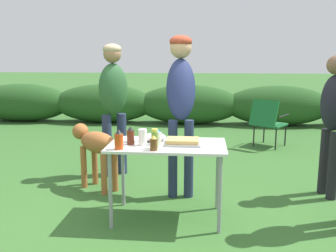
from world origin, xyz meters
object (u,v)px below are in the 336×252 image
(beer_bottle, at_px, (154,143))
(mayo_bottle, at_px, (157,137))
(food_tray, at_px, (183,142))
(standing_person_in_olive_jacket, at_px, (333,113))
(mixing_bowl, at_px, (154,137))
(plate_stack, at_px, (131,140))
(dog, at_px, (96,145))
(standing_person_in_gray_fleece, at_px, (113,95))
(hot_sauce_bottle, at_px, (119,140))
(bbq_sauce_bottle, at_px, (131,136))
(relish_jar, at_px, (155,139))
(paper_cup_stack, at_px, (143,137))
(standing_person_in_dark_puffer, at_px, (181,92))
(folding_table, at_px, (167,152))
(camp_chair_green_behind_table, at_px, (268,121))

(beer_bottle, height_order, mayo_bottle, mayo_bottle)
(food_tray, distance_m, standing_person_in_olive_jacket, 1.76)
(mixing_bowl, height_order, standing_person_in_olive_jacket, standing_person_in_olive_jacket)
(plate_stack, xyz_separation_m, dog, (-0.56, 0.65, -0.23))
(mayo_bottle, relative_size, standing_person_in_gray_fleece, 0.09)
(hot_sauce_bottle, bearing_deg, bbq_sauce_bottle, 70.13)
(mixing_bowl, relative_size, standing_person_in_olive_jacket, 0.15)
(beer_bottle, xyz_separation_m, standing_person_in_gray_fleece, (-0.72, 1.53, 0.25))
(plate_stack, bearing_deg, relish_jar, -45.97)
(plate_stack, height_order, paper_cup_stack, paper_cup_stack)
(paper_cup_stack, xyz_separation_m, beer_bottle, (0.13, -0.19, -0.01))
(bbq_sauce_bottle, xyz_separation_m, standing_person_in_dark_puffer, (0.42, 0.75, 0.34))
(bbq_sauce_bottle, bearing_deg, standing_person_in_gray_fleece, 109.84)
(plate_stack, height_order, beer_bottle, beer_bottle)
(beer_bottle, height_order, dog, beer_bottle)
(plate_stack, bearing_deg, bbq_sauce_bottle, -81.48)
(mayo_bottle, distance_m, standing_person_in_dark_puffer, 0.84)
(food_tray, height_order, relish_jar, relish_jar)
(standing_person_in_dark_puffer, distance_m, standing_person_in_gray_fleece, 1.07)
(mayo_bottle, distance_m, standing_person_in_olive_jacket, 1.98)
(plate_stack, height_order, hot_sauce_bottle, hot_sauce_bottle)
(relish_jar, distance_m, bbq_sauce_bottle, 0.28)
(paper_cup_stack, distance_m, standing_person_in_gray_fleece, 1.48)
(mayo_bottle, height_order, bbq_sauce_bottle, bbq_sauce_bottle)
(paper_cup_stack, height_order, hot_sauce_bottle, hot_sauce_bottle)
(folding_table, distance_m, plate_stack, 0.39)
(plate_stack, relative_size, relish_jar, 1.20)
(food_tray, relative_size, paper_cup_stack, 2.26)
(mayo_bottle, bearing_deg, dog, 136.83)
(relish_jar, bearing_deg, standing_person_in_olive_jacket, 26.71)
(plate_stack, relative_size, standing_person_in_olive_jacket, 0.14)
(hot_sauce_bottle, xyz_separation_m, mayo_bottle, (0.32, 0.21, -0.01))
(mayo_bottle, bearing_deg, food_tray, 5.38)
(mayo_bottle, bearing_deg, bbq_sauce_bottle, -176.15)
(folding_table, relative_size, hot_sauce_bottle, 6.10)
(plate_stack, distance_m, standing_person_in_dark_puffer, 0.86)
(beer_bottle, distance_m, bbq_sauce_bottle, 0.32)
(food_tray, relative_size, mayo_bottle, 2.23)
(hot_sauce_bottle, height_order, dog, hot_sauce_bottle)
(relish_jar, height_order, camp_chair_green_behind_table, relish_jar)
(standing_person_in_olive_jacket, bearing_deg, folding_table, -79.86)
(standing_person_in_gray_fleece, bearing_deg, hot_sauce_bottle, -112.19)
(standing_person_in_olive_jacket, distance_m, camp_chair_green_behind_table, 2.32)
(folding_table, height_order, bbq_sauce_bottle, bbq_sauce_bottle)
(folding_table, xyz_separation_m, paper_cup_stack, (-0.22, -0.06, 0.15))
(mixing_bowl, relative_size, camp_chair_green_behind_table, 0.27)
(folding_table, distance_m, mixing_bowl, 0.22)
(mayo_bottle, bearing_deg, plate_stack, 154.52)
(standing_person_in_olive_jacket, xyz_separation_m, standing_person_in_gray_fleece, (-2.55, 0.53, 0.11))
(plate_stack, distance_m, standing_person_in_gray_fleece, 1.30)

